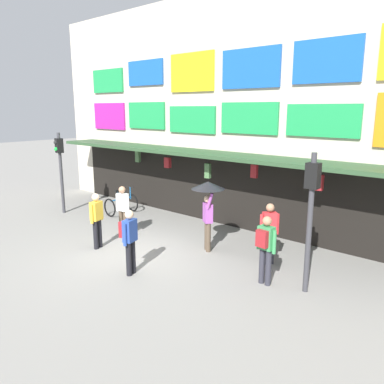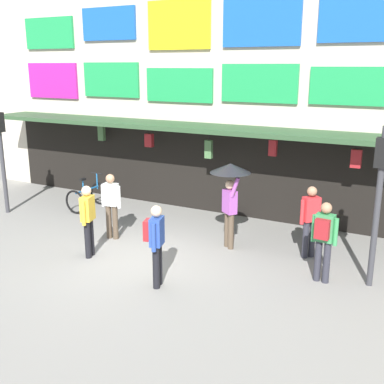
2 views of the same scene
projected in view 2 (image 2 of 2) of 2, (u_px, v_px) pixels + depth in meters
ground_plane at (142, 258)px, 10.69m from camera, size 80.00×80.00×0.00m
shopfront at (226, 76)px, 13.55m from camera, size 18.00×2.60×8.00m
traffic_light_near at (0, 142)px, 13.49m from camera, size 0.31×0.34×3.20m
traffic_light_far at (380, 182)px, 8.85m from camera, size 0.28×0.33×3.20m
bicycle_parked at (88, 196)px, 14.28m from camera, size 0.75×1.18×1.05m
pedestrian_in_yellow at (310, 218)px, 10.53m from camera, size 0.40×0.42×1.68m
pedestrian_in_blue at (156, 240)px, 9.12m from camera, size 0.42×0.51×1.68m
pedestrian_in_white at (111, 203)px, 11.70m from camera, size 0.52×0.28×1.68m
pedestrian_with_umbrella at (230, 182)px, 10.91m from camera, size 0.96×0.96×2.08m
pedestrian_in_red at (324, 236)px, 9.29m from camera, size 0.53×0.38×1.68m
pedestrian_in_green at (88, 217)px, 10.58m from camera, size 0.31×0.51×1.68m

